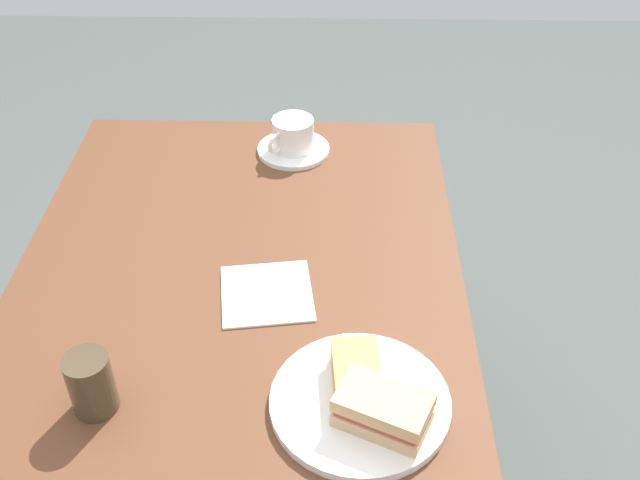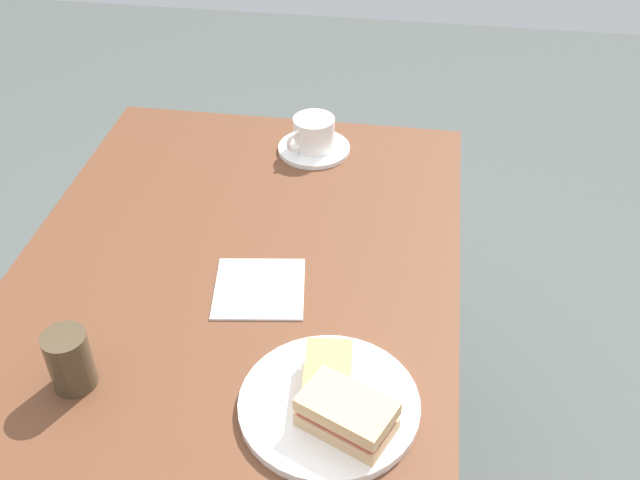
{
  "view_description": "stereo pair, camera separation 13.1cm",
  "coord_description": "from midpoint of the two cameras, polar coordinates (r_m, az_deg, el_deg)",
  "views": [
    {
      "loc": [
        0.88,
        0.16,
        1.57
      ],
      "look_at": [
        -0.14,
        0.14,
        0.76
      ],
      "focal_mm": 41.74,
      "sensor_mm": 36.0,
      "label": 1
    },
    {
      "loc": [
        0.87,
        0.29,
        1.57
      ],
      "look_at": [
        -0.14,
        0.14,
        0.76
      ],
      "focal_mm": 41.74,
      "sensor_mm": 36.0,
      "label": 2
    }
  ],
  "objects": [
    {
      "name": "coffee_saucer",
      "position": [
        1.6,
        -4.4,
        6.84
      ],
      "size": [
        0.15,
        0.15,
        0.01
      ],
      "primitive_type": "cylinder",
      "color": "white",
      "rests_on": "dining_table"
    },
    {
      "name": "sandwich_front",
      "position": [
        1.07,
        -0.72,
        -10.69
      ],
      "size": [
        0.12,
        0.08,
        0.05
      ],
      "color": "tan",
      "rests_on": "sandwich_plate"
    },
    {
      "name": "sandwich_back",
      "position": [
        1.03,
        1.16,
        -13.05
      ],
      "size": [
        0.12,
        0.14,
        0.05
      ],
      "color": "#DCB17F",
      "rests_on": "sandwich_plate"
    },
    {
      "name": "napkin",
      "position": [
        1.25,
        -7.1,
        -4.21
      ],
      "size": [
        0.17,
        0.17,
        0.0
      ],
      "primitive_type": "cube",
      "rotation": [
        0.0,
        0.0,
        0.14
      ],
      "color": "white",
      "rests_on": "dining_table"
    },
    {
      "name": "coffee_cup",
      "position": [
        1.58,
        -4.51,
        8.07
      ],
      "size": [
        0.1,
        0.09,
        0.07
      ],
      "color": "white",
      "rests_on": "coffee_saucer"
    },
    {
      "name": "drinking_glass",
      "position": [
        1.11,
        -20.45,
        -10.44
      ],
      "size": [
        0.06,
        0.06,
        0.1
      ],
      "primitive_type": "cylinder",
      "color": "#473A26",
      "rests_on": "dining_table"
    },
    {
      "name": "dining_table",
      "position": [
        1.3,
        -9.32,
        -7.78
      ],
      "size": [
        1.21,
        0.78,
        0.73
      ],
      "color": "brown",
      "rests_on": "ground_plane"
    },
    {
      "name": "spoon",
      "position": [
        1.66,
        -5.14,
        8.41
      ],
      "size": [
        0.1,
        0.05,
        0.01
      ],
      "color": "silver",
      "rests_on": "coffee_saucer"
    },
    {
      "name": "sandwich_plate",
      "position": [
        1.08,
        -0.46,
        -12.49
      ],
      "size": [
        0.26,
        0.26,
        0.01
      ],
      "primitive_type": "cylinder",
      "color": "white",
      "rests_on": "dining_table"
    }
  ]
}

